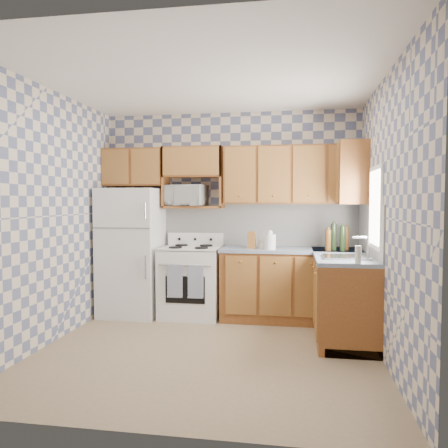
{
  "coord_description": "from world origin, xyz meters",
  "views": [
    {
      "loc": [
        0.86,
        -4.25,
        1.52
      ],
      "look_at": [
        0.05,
        0.75,
        1.25
      ],
      "focal_mm": 35.0,
      "sensor_mm": 36.0,
      "label": 1
    }
  ],
  "objects_px": {
    "stove_body": "(191,283)",
    "microwave": "(186,196)",
    "refrigerator": "(132,252)",
    "electric_kettle": "(270,242)"
  },
  "relations": [
    {
      "from": "stove_body",
      "to": "electric_kettle",
      "type": "height_order",
      "value": "electric_kettle"
    },
    {
      "from": "stove_body",
      "to": "microwave",
      "type": "xyz_separation_m",
      "value": [
        -0.09,
        0.14,
        1.14
      ]
    },
    {
      "from": "microwave",
      "to": "electric_kettle",
      "type": "distance_m",
      "value": 1.29
    },
    {
      "from": "stove_body",
      "to": "microwave",
      "type": "height_order",
      "value": "microwave"
    },
    {
      "from": "microwave",
      "to": "stove_body",
      "type": "bearing_deg",
      "value": -47.35
    },
    {
      "from": "stove_body",
      "to": "microwave",
      "type": "distance_m",
      "value": 1.15
    },
    {
      "from": "refrigerator",
      "to": "microwave",
      "type": "xyz_separation_m",
      "value": [
        0.71,
        0.16,
        0.75
      ]
    },
    {
      "from": "microwave",
      "to": "refrigerator",
      "type": "bearing_deg",
      "value": -158.8
    },
    {
      "from": "refrigerator",
      "to": "electric_kettle",
      "type": "distance_m",
      "value": 1.85
    },
    {
      "from": "refrigerator",
      "to": "electric_kettle",
      "type": "bearing_deg",
      "value": -2.85
    }
  ]
}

